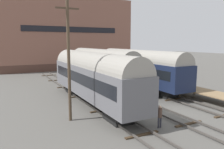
% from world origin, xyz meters
% --- Properties ---
extents(ground_plane, '(200.00, 200.00, 0.00)m').
position_xyz_m(ground_plane, '(0.00, 0.00, 0.00)').
color(ground_plane, '#56544F').
extents(track_left, '(2.60, 60.00, 0.26)m').
position_xyz_m(track_left, '(-4.30, 0.00, 0.14)').
color(track_left, '#4C4742').
rests_on(track_left, ground).
extents(track_middle, '(2.60, 60.00, 0.26)m').
position_xyz_m(track_middle, '(0.00, 0.00, 0.14)').
color(track_middle, '#4C4742').
rests_on(track_middle, ground).
extents(track_right, '(2.60, 60.00, 0.26)m').
position_xyz_m(track_right, '(4.30, 0.00, 0.14)').
color(track_right, '#4C4742').
rests_on(track_right, ground).
extents(train_car_grey, '(2.97, 16.97, 5.26)m').
position_xyz_m(train_car_grey, '(-4.30, 5.66, 3.00)').
color(train_car_grey, black).
rests_on(train_car_grey, ground).
extents(train_car_green, '(3.09, 16.70, 5.29)m').
position_xyz_m(train_car_green, '(0.00, 13.02, 2.99)').
color(train_car_green, black).
rests_on(train_car_green, ground).
extents(train_car_navy, '(3.03, 17.15, 5.20)m').
position_xyz_m(train_car_navy, '(4.30, 10.07, 2.95)').
color(train_car_navy, black).
rests_on(train_car_navy, ground).
extents(station_platform, '(2.72, 12.32, 0.98)m').
position_xyz_m(station_platform, '(6.98, 3.81, 0.90)').
color(station_platform, '#8C704C').
rests_on(station_platform, ground).
extents(bench, '(1.40, 0.40, 0.91)m').
position_xyz_m(bench, '(7.05, 4.65, 1.47)').
color(bench, '#2D4C33').
rests_on(bench, station_platform).
extents(person_worker, '(0.32, 0.32, 1.69)m').
position_xyz_m(person_worker, '(-2.39, -2.49, 1.01)').
color(person_worker, '#282833').
rests_on(person_worker, ground).
extents(utility_pole, '(1.80, 0.24, 9.89)m').
position_xyz_m(utility_pole, '(-7.70, 2.04, 5.11)').
color(utility_pole, '#473828').
rests_on(utility_pole, ground).
extents(warehouse_building, '(30.07, 14.00, 16.31)m').
position_xyz_m(warehouse_building, '(2.33, 39.66, 8.15)').
color(warehouse_building, '#4F342A').
rests_on(warehouse_building, ground).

